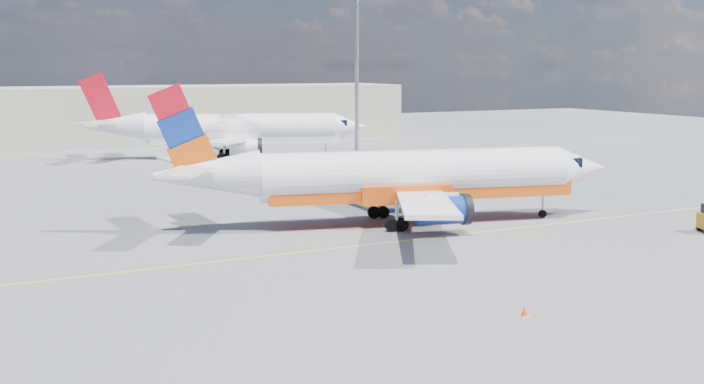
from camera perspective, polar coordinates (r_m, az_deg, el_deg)
name	(u,v)px	position (r m, az deg, el deg)	size (l,w,h in m)	color
ground	(381,256)	(45.49, 2.13, -4.71)	(240.00, 240.00, 0.00)	#5A5A5F
taxi_line	(358,246)	(48.08, 0.44, -3.94)	(70.00, 0.15, 0.01)	yellow
terminal_main	(167,114)	(117.00, -13.32, 5.54)	(70.00, 14.00, 8.00)	#B2AB99
main_jet	(400,177)	(54.22, 3.54, 1.09)	(32.82, 25.19, 9.90)	white
second_jet	(233,130)	(94.25, -8.69, 4.49)	(33.47, 25.39, 10.18)	white
traffic_cone	(525,311)	(35.65, 12.45, -8.46)	(0.36, 0.36, 0.50)	white
floodlight_mast	(357,44)	(89.85, 0.35, 10.68)	(1.62, 1.62, 22.14)	#95959D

